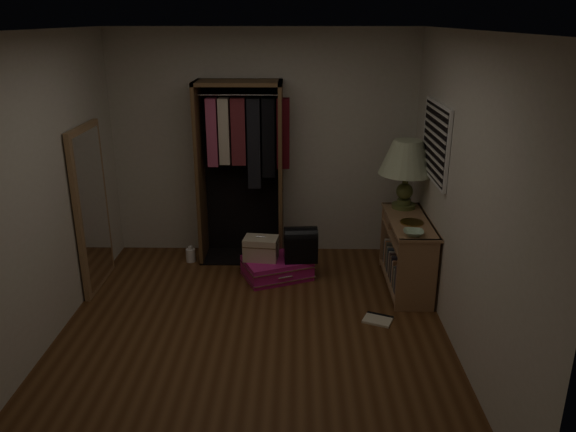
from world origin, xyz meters
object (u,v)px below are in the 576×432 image
Objects in this scene: pink_suitcase at (277,268)px; table_lamp at (407,159)px; floor_mirror at (92,209)px; black_bag at (301,243)px; train_case at (261,248)px; console_bookshelf at (406,251)px; white_jug at (191,255)px; open_wardrobe at (244,156)px.

pink_suitcase is 1.15× the size of table_lamp.
pink_suitcase is 1.82m from table_lamp.
table_lamp is (1.37, 0.18, 1.18)m from pink_suitcase.
black_bag is (2.13, 0.18, -0.44)m from floor_mirror.
pink_suitcase is at bearing 6.22° from floor_mirror.
train_case is 1.03× the size of black_bag.
black_bag is at bearing 173.20° from console_bookshelf.
pink_suitcase is (1.88, 0.20, -0.74)m from floor_mirror.
white_jug is at bearing 156.67° from black_bag.
open_wardrobe is 10.79× the size of white_jug.
open_wardrobe reaches higher than floor_mirror.
table_lamp is (3.24, 0.38, 0.44)m from floor_mirror.
pink_suitcase is at bearing -55.93° from open_wardrobe.
table_lamp reaches higher than pink_suitcase.
table_lamp is at bearing 89.09° from console_bookshelf.
white_jug is (-0.85, 0.40, -0.26)m from train_case.
black_bag is (-1.10, 0.13, 0.02)m from console_bookshelf.
console_bookshelf is 1.52× the size of table_lamp.
floor_mirror is 2.03m from pink_suitcase.
table_lamp reaches higher than train_case.
floor_mirror is 2.19m from black_bag.
console_bookshelf is 3.27m from floor_mirror.
table_lamp is at bearing -15.13° from pink_suitcase.
train_case is at bearing 158.33° from pink_suitcase.
black_bag is 1.43m from table_lamp.
open_wardrobe is 1.79m from table_lamp.
table_lamp is at bearing -12.52° from open_wardrobe.
floor_mirror reaches higher than table_lamp.
white_jug is (-1.28, 0.42, -0.33)m from black_bag.
black_bag is (0.64, -0.60, -0.81)m from open_wardrobe.
floor_mirror is 3.29m from table_lamp.
open_wardrobe reaches higher than console_bookshelf.
pink_suitcase is at bearing 173.33° from console_bookshelf.
white_jug is at bearing -164.76° from open_wardrobe.
floor_mirror is 1.79m from train_case.
open_wardrobe is at bearing 101.45° from pink_suitcase.
open_wardrobe is 2.78× the size of table_lamp.
open_wardrobe is 1.31m from pink_suitcase.
table_lamp is (1.11, 0.21, 0.88)m from black_bag.
train_case reaches higher than pink_suitcase.
console_bookshelf is 2.46m from white_jug.
floor_mirror is at bearing -179.20° from console_bookshelf.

